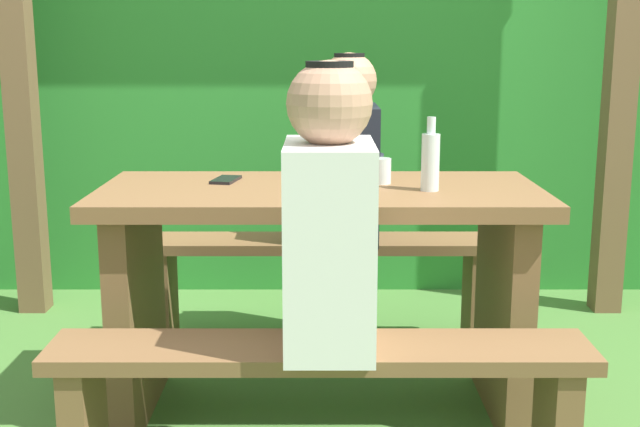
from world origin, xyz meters
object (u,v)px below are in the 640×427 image
at_px(bench_far, 320,271).
at_px(bottle_left, 430,160).
at_px(picnic_table, 320,262).
at_px(person_black_coat, 349,155).
at_px(bench_near, 320,392).
at_px(person_white_shirt, 329,218).
at_px(drinking_glass, 381,171).
at_px(cell_phone, 226,180).

distance_m(bench_far, bottle_left, 0.90).
height_order(picnic_table, person_black_coat, person_black_coat).
height_order(bench_near, person_white_shirt, person_white_shirt).
height_order(bench_far, drinking_glass, drinking_glass).
xyz_separation_m(bottle_left, cell_phone, (-0.65, 0.17, -0.09)).
xyz_separation_m(picnic_table, bench_far, (0.00, 0.57, -0.19)).
relative_size(bench_near, person_black_coat, 1.95).
relative_size(bench_near, bottle_left, 6.13).
bearing_deg(drinking_glass, person_black_coat, 99.97).
height_order(bench_near, person_black_coat, person_black_coat).
bearing_deg(person_black_coat, bench_near, -95.49).
bearing_deg(cell_phone, person_white_shirt, -52.41).
height_order(person_black_coat, cell_phone, person_black_coat).
bearing_deg(bottle_left, bench_near, -123.46).
xyz_separation_m(picnic_table, person_white_shirt, (0.02, -0.57, 0.27)).
height_order(bench_far, cell_phone, cell_phone).
xyz_separation_m(bench_far, person_black_coat, (0.11, -0.00, 0.46)).
bearing_deg(person_white_shirt, person_black_coat, 85.63).
bearing_deg(bench_far, person_white_shirt, -88.86).
bearing_deg(bench_near, picnic_table, 90.00).
bearing_deg(picnic_table, bench_far, 90.00).
xyz_separation_m(bench_near, cell_phone, (-0.31, 0.69, 0.44)).
xyz_separation_m(bench_near, person_black_coat, (0.11, 1.15, 0.46)).
height_order(picnic_table, bench_far, picnic_table).
distance_m(picnic_table, bench_near, 0.61).
distance_m(bench_far, person_black_coat, 0.48).
distance_m(picnic_table, drinking_glass, 0.36).
relative_size(bench_far, cell_phone, 10.00).
xyz_separation_m(bench_far, person_white_shirt, (0.02, -1.15, 0.46)).
relative_size(bench_near, person_white_shirt, 1.95).
height_order(person_black_coat, drinking_glass, person_black_coat).
bearing_deg(picnic_table, person_white_shirt, -87.71).
bearing_deg(bench_near, person_white_shirt, 8.28).
distance_m(person_white_shirt, drinking_glass, 0.66).
bearing_deg(picnic_table, cell_phone, 160.34).
bearing_deg(bench_near, cell_phone, 114.43).
xyz_separation_m(bench_far, drinking_glass, (0.20, -0.51, 0.48)).
bearing_deg(bench_near, person_black_coat, 84.51).
xyz_separation_m(person_black_coat, drinking_glass, (0.09, -0.50, 0.02)).
relative_size(bench_far, person_white_shirt, 1.95).
height_order(bench_far, bottle_left, bottle_left).
relative_size(picnic_table, person_black_coat, 1.95).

